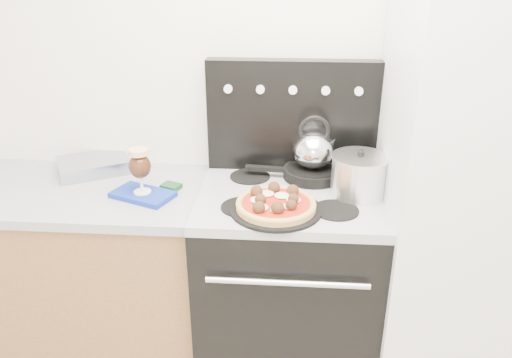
# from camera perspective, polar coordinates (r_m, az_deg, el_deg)

# --- Properties ---
(room_shell) EXTENTS (3.52, 3.01, 2.52)m
(room_shell) POSITION_cam_1_polar(r_m,az_deg,el_deg) (1.16, -0.15, -5.51)
(room_shell) COLOR #B8AE9E
(room_shell) RESTS_ON ground
(base_cabinet) EXTENTS (1.45, 0.60, 0.86)m
(base_cabinet) POSITION_cam_1_polar(r_m,az_deg,el_deg) (2.61, -21.93, -10.20)
(base_cabinet) COLOR brown
(base_cabinet) RESTS_ON ground
(countertop) EXTENTS (1.48, 0.63, 0.04)m
(countertop) POSITION_cam_1_polar(r_m,az_deg,el_deg) (2.40, -23.56, -1.21)
(countertop) COLOR #9E9FA8
(countertop) RESTS_ON base_cabinet
(stove_body) EXTENTS (0.76, 0.65, 0.88)m
(stove_body) POSITION_cam_1_polar(r_m,az_deg,el_deg) (2.34, 3.55, -12.25)
(stove_body) COLOR black
(stove_body) RESTS_ON ground
(cooktop) EXTENTS (0.76, 0.65, 0.04)m
(cooktop) POSITION_cam_1_polar(r_m,az_deg,el_deg) (2.10, 3.87, -2.07)
(cooktop) COLOR #ADADB2
(cooktop) RESTS_ON stove_body
(backguard) EXTENTS (0.76, 0.08, 0.50)m
(backguard) POSITION_cam_1_polar(r_m,az_deg,el_deg) (2.26, 4.14, 7.19)
(backguard) COLOR black
(backguard) RESTS_ON cooktop
(fridge) EXTENTS (0.64, 0.68, 1.90)m
(fridge) POSITION_cam_1_polar(r_m,az_deg,el_deg) (2.17, 22.70, -1.61)
(fridge) COLOR silver
(fridge) RESTS_ON ground
(foil_sheet) EXTENTS (0.38, 0.35, 0.06)m
(foil_sheet) POSITION_cam_1_polar(r_m,az_deg,el_deg) (2.45, -18.06, 1.51)
(foil_sheet) COLOR silver
(foil_sheet) RESTS_ON countertop
(oven_mitt) EXTENTS (0.29, 0.23, 0.02)m
(oven_mitt) POSITION_cam_1_polar(r_m,az_deg,el_deg) (2.14, -12.81, -1.76)
(oven_mitt) COLOR #142E98
(oven_mitt) RESTS_ON countertop
(beer_glass) EXTENTS (0.10, 0.10, 0.20)m
(beer_glass) POSITION_cam_1_polar(r_m,az_deg,el_deg) (2.10, -13.08, 0.92)
(beer_glass) COLOR #351B0D
(beer_glass) RESTS_ON oven_mitt
(pizza_pan) EXTENTS (0.39, 0.39, 0.01)m
(pizza_pan) POSITION_cam_1_polar(r_m,az_deg,el_deg) (1.94, 2.28, -3.49)
(pizza_pan) COLOR black
(pizza_pan) RESTS_ON cooktop
(pizza) EXTENTS (0.33, 0.33, 0.04)m
(pizza) POSITION_cam_1_polar(r_m,az_deg,el_deg) (1.93, 2.30, -2.75)
(pizza) COLOR tan
(pizza) RESTS_ON pizza_pan
(skillet) EXTENTS (0.28, 0.28, 0.05)m
(skillet) POSITION_cam_1_polar(r_m,az_deg,el_deg) (2.23, 6.44, 0.69)
(skillet) COLOR black
(skillet) RESTS_ON cooktop
(tea_kettle) EXTENTS (0.21, 0.21, 0.20)m
(tea_kettle) POSITION_cam_1_polar(r_m,az_deg,el_deg) (2.19, 6.59, 3.67)
(tea_kettle) COLOR #B4B7CC
(tea_kettle) RESTS_ON skillet
(stock_pot) EXTENTS (0.22, 0.22, 0.16)m
(stock_pot) POSITION_cam_1_polar(r_m,az_deg,el_deg) (2.08, 11.64, 0.26)
(stock_pot) COLOR silver
(stock_pot) RESTS_ON cooktop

